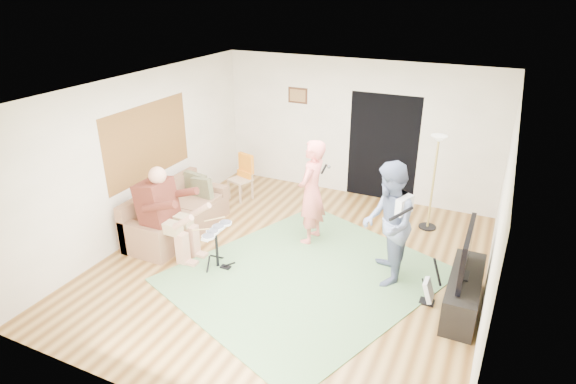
% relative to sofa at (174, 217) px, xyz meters
% --- Properties ---
extents(floor, '(6.00, 6.00, 0.00)m').
position_rel_sofa_xyz_m(floor, '(2.29, -0.11, -0.27)').
color(floor, brown).
rests_on(floor, ground).
extents(walls, '(5.50, 6.00, 2.70)m').
position_rel_sofa_xyz_m(walls, '(2.29, -0.11, 1.08)').
color(walls, white).
rests_on(walls, floor).
extents(ceiling, '(6.00, 6.00, 0.00)m').
position_rel_sofa_xyz_m(ceiling, '(2.29, -0.11, 2.43)').
color(ceiling, white).
rests_on(ceiling, walls).
extents(window_blinds, '(0.00, 2.05, 2.05)m').
position_rel_sofa_xyz_m(window_blinds, '(-0.45, 0.09, 1.28)').
color(window_blinds, '#8E5E2C').
rests_on(window_blinds, walls).
extents(doorway, '(2.10, 0.00, 2.10)m').
position_rel_sofa_xyz_m(doorway, '(2.84, 2.88, 0.78)').
color(doorway, black).
rests_on(doorway, walls).
extents(picture_frame, '(0.42, 0.03, 0.32)m').
position_rel_sofa_xyz_m(picture_frame, '(1.04, 2.88, 1.63)').
color(picture_frame, '#3F2314').
rests_on(picture_frame, walls).
extents(area_rug, '(4.20, 4.46, 0.02)m').
position_rel_sofa_xyz_m(area_rug, '(2.62, -0.32, -0.26)').
color(area_rug, '#547E4D').
rests_on(area_rug, floor).
extents(sofa, '(0.82, 2.00, 0.81)m').
position_rel_sofa_xyz_m(sofa, '(0.00, 0.00, 0.00)').
color(sofa, '#8C6246').
rests_on(sofa, floor).
extents(drummer, '(0.96, 0.53, 1.47)m').
position_rel_sofa_xyz_m(drummer, '(0.43, -0.65, 0.30)').
color(drummer, '#592319').
rests_on(drummer, sofa).
extents(drum_kit, '(0.37, 0.66, 0.68)m').
position_rel_sofa_xyz_m(drum_kit, '(1.29, -0.65, 0.03)').
color(drum_kit, black).
rests_on(drum_kit, floor).
extents(singer, '(0.45, 0.66, 1.76)m').
position_rel_sofa_xyz_m(singer, '(2.26, 0.71, 0.61)').
color(singer, '#F6736B').
rests_on(singer, floor).
extents(microphone, '(0.06, 0.06, 0.24)m').
position_rel_sofa_xyz_m(microphone, '(2.46, 0.71, 1.04)').
color(microphone, black).
rests_on(microphone, singer).
extents(guitarist, '(0.92, 1.04, 1.80)m').
position_rel_sofa_xyz_m(guitarist, '(3.66, 0.11, 0.63)').
color(guitarist, slate).
rests_on(guitarist, floor).
extents(guitar_held, '(0.33, 0.60, 0.26)m').
position_rel_sofa_xyz_m(guitar_held, '(3.86, 0.11, 0.96)').
color(guitar_held, silver).
rests_on(guitar_held, guitarist).
extents(guitar_spare, '(0.26, 0.23, 0.71)m').
position_rel_sofa_xyz_m(guitar_spare, '(4.36, -0.21, -0.07)').
color(guitar_spare, black).
rests_on(guitar_spare, floor).
extents(torchiere_lamp, '(0.30, 0.30, 1.69)m').
position_rel_sofa_xyz_m(torchiere_lamp, '(3.96, 2.00, 0.89)').
color(torchiere_lamp, black).
rests_on(torchiere_lamp, floor).
extents(dining_chair, '(0.48, 0.50, 0.90)m').
position_rel_sofa_xyz_m(dining_chair, '(0.35, 1.70, 0.05)').
color(dining_chair, tan).
rests_on(dining_chair, floor).
extents(tv_cabinet, '(0.40, 1.40, 0.50)m').
position_rel_sofa_xyz_m(tv_cabinet, '(4.79, -0.14, -0.02)').
color(tv_cabinet, black).
rests_on(tv_cabinet, floor).
extents(television, '(0.06, 1.05, 0.66)m').
position_rel_sofa_xyz_m(television, '(4.74, -0.14, 0.58)').
color(television, black).
rests_on(television, tv_cabinet).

